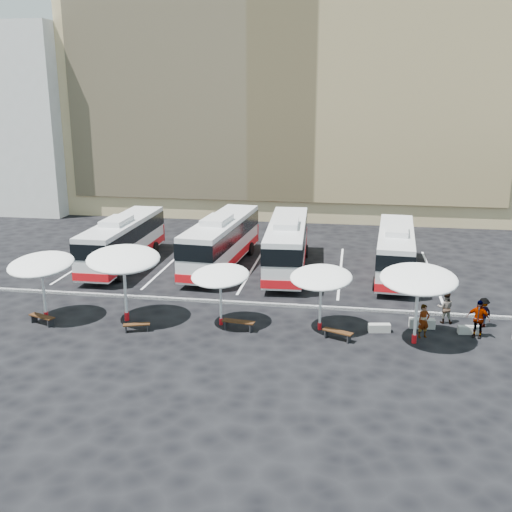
% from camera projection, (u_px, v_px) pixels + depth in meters
% --- Properties ---
extents(ground, '(120.00, 120.00, 0.00)m').
position_uv_depth(ground, '(230.00, 306.00, 33.94)').
color(ground, black).
rests_on(ground, ground).
extents(sandstone_building, '(42.00, 18.25, 29.60)m').
position_uv_depth(sandstone_building, '(292.00, 83.00, 60.90)').
color(sandstone_building, tan).
rests_on(sandstone_building, ground).
extents(apartment_block, '(14.00, 14.00, 18.00)m').
position_uv_depth(apartment_block, '(21.00, 119.00, 62.56)').
color(apartment_block, silver).
rests_on(apartment_block, ground).
extents(curb_divider, '(34.00, 0.25, 0.15)m').
position_uv_depth(curb_divider, '(232.00, 302.00, 34.39)').
color(curb_divider, black).
rests_on(curb_divider, ground).
extents(bay_lines, '(24.15, 12.00, 0.01)m').
position_uv_depth(bay_lines, '(253.00, 267.00, 41.55)').
color(bay_lines, white).
rests_on(bay_lines, ground).
extents(bus_0, '(2.62, 11.15, 3.54)m').
position_uv_depth(bus_0, '(123.00, 240.00, 41.58)').
color(bus_0, silver).
rests_on(bus_0, ground).
extents(bus_1, '(3.36, 11.80, 3.70)m').
position_uv_depth(bus_1, '(222.00, 240.00, 41.23)').
color(bus_1, silver).
rests_on(bus_1, ground).
extents(bus_2, '(3.16, 11.68, 3.67)m').
position_uv_depth(bus_2, '(287.00, 243.00, 40.35)').
color(bus_2, silver).
rests_on(bus_2, ground).
extents(bus_3, '(2.98, 10.80, 3.39)m').
position_uv_depth(bus_3, '(395.00, 250.00, 39.30)').
color(bus_3, silver).
rests_on(bus_3, ground).
extents(sunshade_0, '(3.71, 3.75, 3.58)m').
position_uv_depth(sunshade_0, '(41.00, 265.00, 31.25)').
color(sunshade_0, silver).
rests_on(sunshade_0, ground).
extents(sunshade_1, '(4.88, 4.91, 3.98)m').
position_uv_depth(sunshade_1, '(123.00, 259.00, 30.97)').
color(sunshade_1, silver).
rests_on(sunshade_1, ground).
extents(sunshade_2, '(3.62, 3.65, 3.14)m').
position_uv_depth(sunshade_2, '(220.00, 276.00, 30.59)').
color(sunshade_2, silver).
rests_on(sunshade_2, ground).
extents(sunshade_3, '(3.61, 3.65, 3.28)m').
position_uv_depth(sunshade_3, '(321.00, 278.00, 29.91)').
color(sunshade_3, silver).
rests_on(sunshade_3, ground).
extents(sunshade_4, '(3.83, 3.87, 3.81)m').
position_uv_depth(sunshade_4, '(419.00, 279.00, 28.16)').
color(sunshade_4, silver).
rests_on(sunshade_4, ground).
extents(wood_bench_0, '(1.60, 0.93, 0.48)m').
position_uv_depth(wood_bench_0, '(42.00, 318.00, 31.24)').
color(wood_bench_0, black).
rests_on(wood_bench_0, ground).
extents(wood_bench_1, '(1.39, 0.76, 0.41)m').
position_uv_depth(wood_bench_1, '(137.00, 326.00, 30.32)').
color(wood_bench_1, black).
rests_on(wood_bench_1, ground).
extents(wood_bench_2, '(1.71, 0.65, 0.51)m').
position_uv_depth(wood_bench_2, '(239.00, 323.00, 30.45)').
color(wood_bench_2, black).
rests_on(wood_bench_2, ground).
extents(wood_bench_3, '(1.55, 0.98, 0.47)m').
position_uv_depth(wood_bench_3, '(338.00, 333.00, 29.29)').
color(wood_bench_3, black).
rests_on(wood_bench_3, ground).
extents(conc_bench_0, '(1.16, 0.55, 0.42)m').
position_uv_depth(conc_bench_0, '(379.00, 328.00, 30.31)').
color(conc_bench_0, gray).
rests_on(conc_bench_0, ground).
extents(conc_bench_1, '(1.32, 0.50, 0.49)m').
position_uv_depth(conc_bench_1, '(422.00, 323.00, 30.82)').
color(conc_bench_1, gray).
rests_on(conc_bench_1, ground).
extents(conc_bench_2, '(1.09, 0.44, 0.40)m').
position_uv_depth(conc_bench_2, '(469.00, 330.00, 30.07)').
color(conc_bench_2, gray).
rests_on(conc_bench_2, ground).
extents(passenger_0, '(0.74, 0.65, 1.72)m').
position_uv_depth(passenger_0, '(424.00, 321.00, 29.47)').
color(passenger_0, black).
rests_on(passenger_0, ground).
extents(passenger_1, '(0.88, 0.71, 1.68)m').
position_uv_depth(passenger_1, '(445.00, 308.00, 31.32)').
color(passenger_1, black).
rests_on(passenger_1, ground).
extents(passenger_2, '(1.22, 0.86, 1.93)m').
position_uv_depth(passenger_2, '(478.00, 319.00, 29.45)').
color(passenger_2, black).
rests_on(passenger_2, ground).
extents(passenger_3, '(1.17, 1.04, 1.57)m').
position_uv_depth(passenger_3, '(483.00, 312.00, 30.82)').
color(passenger_3, black).
rests_on(passenger_3, ground).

